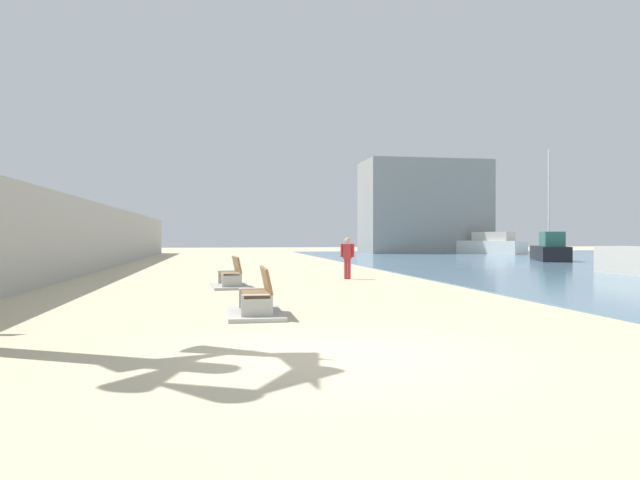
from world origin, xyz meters
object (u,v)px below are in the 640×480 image
(bench_near, at_px, (256,304))
(bench_far, at_px, (230,280))
(person_walking, at_px, (347,255))
(boat_far_left, at_px, (550,250))
(boat_mid_bay, at_px, (484,245))

(bench_near, distance_m, bench_far, 6.67)
(bench_near, distance_m, person_walking, 10.32)
(boat_far_left, bearing_deg, boat_mid_bay, 79.82)
(person_walking, bearing_deg, bench_near, -113.13)
(boat_mid_bay, bearing_deg, bench_near, -121.69)
(person_walking, xyz_separation_m, boat_far_left, (16.56, 13.15, -0.15))
(bench_far, height_order, person_walking, person_walking)
(bench_far, bearing_deg, bench_near, -86.64)
(bench_near, relative_size, bench_far, 0.97)
(bench_far, distance_m, boat_far_left, 26.38)
(bench_near, height_order, person_walking, person_walking)
(boat_mid_bay, bearing_deg, bench_far, -127.30)
(boat_far_left, bearing_deg, bench_near, -132.33)
(bench_far, bearing_deg, boat_mid_bay, 52.70)
(person_walking, distance_m, boat_far_left, 21.15)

